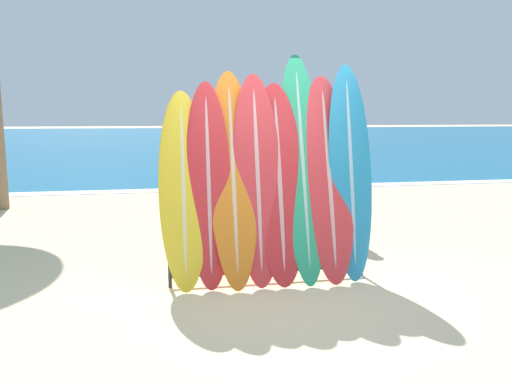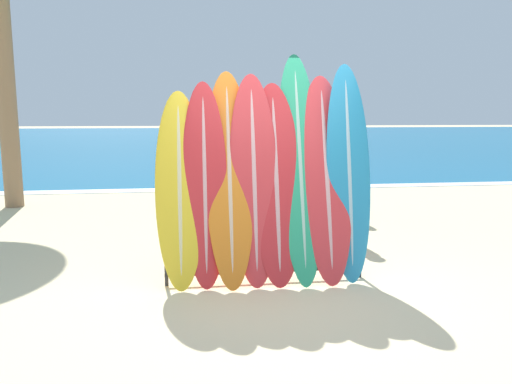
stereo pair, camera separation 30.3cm
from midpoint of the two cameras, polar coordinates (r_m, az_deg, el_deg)
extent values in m
plane|color=beige|center=(5.34, 1.48, -11.47)|extent=(160.00, 160.00, 0.00)
cube|color=#146693|center=(42.13, -9.24, 6.20)|extent=(120.00, 60.00, 0.00)
cube|color=white|center=(12.56, -5.70, 0.34)|extent=(120.00, 0.60, 0.01)
cylinder|color=#28282D|center=(5.48, -11.46, -6.32)|extent=(0.04, 0.04, 0.87)
cylinder|color=#28282D|center=(5.86, 10.60, -5.30)|extent=(0.04, 0.04, 0.87)
cylinder|color=#28282D|center=(5.47, -0.04, -1.71)|extent=(2.23, 0.04, 0.04)
cylinder|color=#28282D|center=(5.65, -0.04, -9.00)|extent=(2.23, 0.04, 0.04)
ellipsoid|color=yellow|center=(5.37, -9.90, 0.20)|extent=(0.52, 0.55, 2.12)
ellipsoid|color=beige|center=(5.37, -9.90, 0.20)|extent=(0.09, 0.53, 2.03)
ellipsoid|color=red|center=(5.38, -7.06, 0.82)|extent=(0.49, 0.52, 2.22)
ellipsoid|color=#D19A9C|center=(5.38, -7.06, 0.82)|extent=(0.09, 0.51, 2.13)
ellipsoid|color=orange|center=(5.43, -4.25, 1.63)|extent=(0.53, 0.79, 2.35)
ellipsoid|color=beige|center=(5.43, -4.25, 1.63)|extent=(0.10, 0.77, 2.26)
ellipsoid|color=red|center=(5.45, -1.43, 1.49)|extent=(0.54, 0.63, 2.31)
ellipsoid|color=#D59E9F|center=(5.45, -1.43, 1.49)|extent=(0.10, 0.62, 2.22)
ellipsoid|color=red|center=(5.50, 1.10, 1.06)|extent=(0.58, 0.68, 2.22)
ellipsoid|color=#D19A9C|center=(5.50, 1.10, 1.06)|extent=(0.11, 0.66, 2.13)
ellipsoid|color=#289E70|center=(5.60, 3.79, 2.91)|extent=(0.49, 0.85, 2.55)
ellipsoid|color=#9AC3B3|center=(5.60, 3.79, 2.91)|extent=(0.09, 0.83, 2.45)
ellipsoid|color=red|center=(5.65, 6.76, 1.68)|extent=(0.57, 0.79, 2.31)
ellipsoid|color=#D59E9F|center=(5.65, 6.76, 1.68)|extent=(0.10, 0.77, 2.22)
ellipsoid|color=teal|center=(5.71, 9.23, 2.31)|extent=(0.50, 0.58, 2.43)
ellipsoid|color=#98BACC|center=(5.71, 9.23, 2.31)|extent=(0.09, 0.57, 2.33)
cylinder|color=#A87A5B|center=(10.41, -10.32, 0.54)|extent=(0.10, 0.10, 0.75)
cylinder|color=#A87A5B|center=(10.29, -10.88, 0.42)|extent=(0.10, 0.10, 0.75)
cube|color=#282D38|center=(10.32, -10.64, 1.92)|extent=(0.23, 0.25, 0.23)
cube|color=#3370BC|center=(10.28, -10.70, 4.18)|extent=(0.26, 0.27, 0.59)
sphere|color=#A87A5B|center=(10.25, -10.77, 6.59)|extent=(0.21, 0.21, 0.21)
cylinder|color=beige|center=(7.84, 6.54, -1.88)|extent=(0.11, 0.11, 0.80)
cylinder|color=beige|center=(7.87, 7.79, -1.86)|extent=(0.11, 0.11, 0.80)
cube|color=gold|center=(7.81, 7.21, 0.16)|extent=(0.24, 0.17, 0.24)
cube|color=gold|center=(7.76, 7.27, 3.34)|extent=(0.26, 0.19, 0.63)
sphere|color=beige|center=(7.73, 7.34, 6.76)|extent=(0.23, 0.23, 0.23)
cylinder|color=#846047|center=(9.50, 7.98, -0.25)|extent=(0.10, 0.10, 0.73)
cylinder|color=#846047|center=(9.45, 7.08, -0.29)|extent=(0.10, 0.10, 0.73)
cube|color=#478466|center=(9.44, 7.56, 1.26)|extent=(0.21, 0.14, 0.22)
cube|color=#DB3842|center=(9.39, 7.61, 3.65)|extent=(0.23, 0.15, 0.57)
sphere|color=#846047|center=(9.37, 7.67, 6.22)|extent=(0.21, 0.21, 0.21)
camera|label=1|loc=(0.15, -91.39, -0.22)|focal=35.00mm
camera|label=2|loc=(0.15, 88.61, 0.22)|focal=35.00mm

